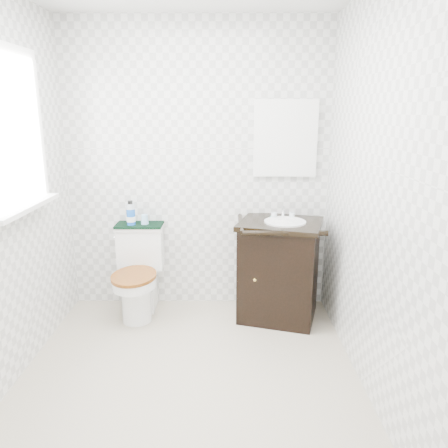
{
  "coord_description": "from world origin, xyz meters",
  "views": [
    {
      "loc": [
        0.24,
        -2.44,
        1.68
      ],
      "look_at": [
        0.22,
        0.75,
        0.84
      ],
      "focal_mm": 35.0,
      "sensor_mm": 36.0,
      "label": 1
    }
  ],
  "objects_px": {
    "trash_bin": "(251,297)",
    "cup": "(145,219)",
    "toilet": "(139,277)",
    "mouthwash_bottle": "(131,214)",
    "vanity": "(279,268)"
  },
  "relations": [
    {
      "from": "vanity",
      "to": "mouthwash_bottle",
      "type": "relative_size",
      "value": 4.51
    },
    {
      "from": "mouthwash_bottle",
      "to": "vanity",
      "type": "bearing_deg",
      "value": -7.36
    },
    {
      "from": "trash_bin",
      "to": "cup",
      "type": "xyz_separation_m",
      "value": [
        -0.89,
        0.16,
        0.63
      ]
    },
    {
      "from": "vanity",
      "to": "trash_bin",
      "type": "distance_m",
      "value": 0.35
    },
    {
      "from": "toilet",
      "to": "trash_bin",
      "type": "height_order",
      "value": "toilet"
    },
    {
      "from": "toilet",
      "to": "mouthwash_bottle",
      "type": "relative_size",
      "value": 3.6
    },
    {
      "from": "vanity",
      "to": "mouthwash_bottle",
      "type": "bearing_deg",
      "value": 172.64
    },
    {
      "from": "vanity",
      "to": "cup",
      "type": "relative_size",
      "value": 11.33
    },
    {
      "from": "trash_bin",
      "to": "cup",
      "type": "relative_size",
      "value": 3.9
    },
    {
      "from": "trash_bin",
      "to": "vanity",
      "type": "bearing_deg",
      "value": -5.94
    },
    {
      "from": "toilet",
      "to": "vanity",
      "type": "bearing_deg",
      "value": -3.34
    },
    {
      "from": "cup",
      "to": "trash_bin",
      "type": "bearing_deg",
      "value": -10.17
    },
    {
      "from": "trash_bin",
      "to": "mouthwash_bottle",
      "type": "relative_size",
      "value": 1.55
    },
    {
      "from": "toilet",
      "to": "mouthwash_bottle",
      "type": "height_order",
      "value": "mouthwash_bottle"
    },
    {
      "from": "toilet",
      "to": "cup",
      "type": "height_order",
      "value": "cup"
    }
  ]
}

